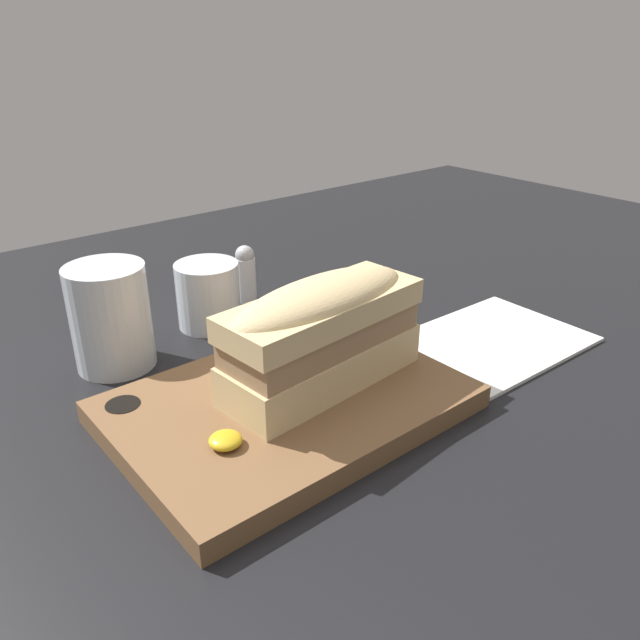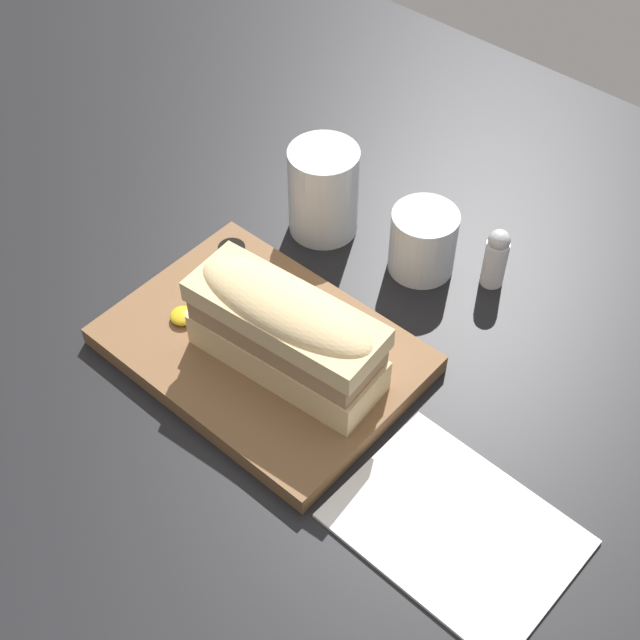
{
  "view_description": "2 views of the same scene",
  "coord_description": "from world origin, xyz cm",
  "px_view_note": "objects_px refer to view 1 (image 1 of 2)",
  "views": [
    {
      "loc": [
        -29.82,
        -41.01,
        33.15
      ],
      "look_at": [
        1.99,
        -2.47,
        9.66
      ],
      "focal_mm": 35.0,
      "sensor_mm": 36.0,
      "label": 1
    },
    {
      "loc": [
        38.88,
        -41.78,
        70.88
      ],
      "look_at": [
        2.7,
        -0.41,
        8.8
      ],
      "focal_mm": 50.0,
      "sensor_mm": 36.0,
      "label": 2
    }
  ],
  "objects_px": {
    "serving_board": "(287,404)",
    "napkin": "(493,341)",
    "water_glass": "(112,324)",
    "wine_glass": "(208,297)",
    "salt_shaker": "(246,273)",
    "sandwich": "(322,329)"
  },
  "relations": [
    {
      "from": "wine_glass",
      "to": "salt_shaker",
      "type": "distance_m",
      "value": 0.08
    },
    {
      "from": "serving_board",
      "to": "salt_shaker",
      "type": "bearing_deg",
      "value": 64.26
    },
    {
      "from": "water_glass",
      "to": "wine_glass",
      "type": "distance_m",
      "value": 0.12
    },
    {
      "from": "serving_board",
      "to": "salt_shaker",
      "type": "relative_size",
      "value": 4.09
    },
    {
      "from": "wine_glass",
      "to": "water_glass",
      "type": "bearing_deg",
      "value": -169.91
    },
    {
      "from": "sandwich",
      "to": "water_glass",
      "type": "height_order",
      "value": "sandwich"
    },
    {
      "from": "serving_board",
      "to": "salt_shaker",
      "type": "xyz_separation_m",
      "value": [
        0.11,
        0.24,
        0.03
      ]
    },
    {
      "from": "serving_board",
      "to": "wine_glass",
      "type": "distance_m",
      "value": 0.21
    },
    {
      "from": "wine_glass",
      "to": "napkin",
      "type": "xyz_separation_m",
      "value": [
        0.21,
        -0.24,
        -0.03
      ]
    },
    {
      "from": "napkin",
      "to": "salt_shaker",
      "type": "height_order",
      "value": "salt_shaker"
    },
    {
      "from": "salt_shaker",
      "to": "wine_glass",
      "type": "bearing_deg",
      "value": -156.13
    },
    {
      "from": "serving_board",
      "to": "water_glass",
      "type": "xyz_separation_m",
      "value": [
        -0.08,
        0.18,
        0.04
      ]
    },
    {
      "from": "sandwich",
      "to": "wine_glass",
      "type": "height_order",
      "value": "sandwich"
    },
    {
      "from": "serving_board",
      "to": "wine_glass",
      "type": "bearing_deg",
      "value": 78.26
    },
    {
      "from": "serving_board",
      "to": "water_glass",
      "type": "bearing_deg",
      "value": 113.34
    },
    {
      "from": "water_glass",
      "to": "salt_shaker",
      "type": "xyz_separation_m",
      "value": [
        0.19,
        0.05,
        -0.01
      ]
    },
    {
      "from": "serving_board",
      "to": "salt_shaker",
      "type": "height_order",
      "value": "salt_shaker"
    },
    {
      "from": "water_glass",
      "to": "wine_glass",
      "type": "xyz_separation_m",
      "value": [
        0.12,
        0.02,
        -0.01
      ]
    },
    {
      "from": "water_glass",
      "to": "salt_shaker",
      "type": "bearing_deg",
      "value": 15.43
    },
    {
      "from": "serving_board",
      "to": "napkin",
      "type": "bearing_deg",
      "value": -6.88
    },
    {
      "from": "wine_glass",
      "to": "napkin",
      "type": "height_order",
      "value": "wine_glass"
    },
    {
      "from": "serving_board",
      "to": "water_glass",
      "type": "relative_size",
      "value": 2.79
    }
  ]
}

